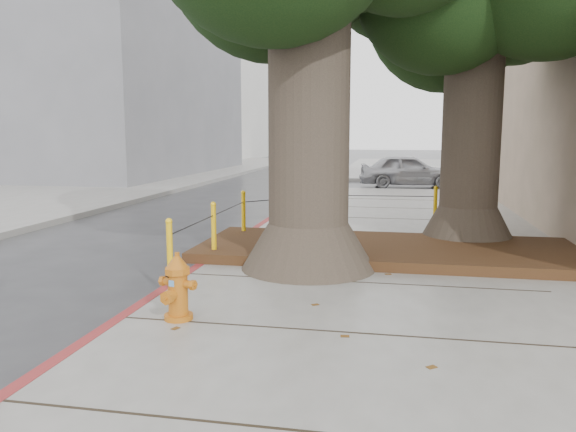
# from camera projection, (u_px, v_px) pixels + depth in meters

# --- Properties ---
(ground) EXTENTS (140.00, 140.00, 0.00)m
(ground) POSITION_uv_depth(u_px,v_px,m) (296.00, 343.00, 5.91)
(ground) COLOR #28282B
(ground) RESTS_ON ground
(sidewalk_far) EXTENTS (16.00, 20.00, 0.15)m
(sidewalk_far) POSITION_uv_depth(u_px,v_px,m) (481.00, 168.00, 33.89)
(sidewalk_far) COLOR slate
(sidewalk_far) RESTS_ON ground
(curb_red) EXTENTS (0.14, 26.00, 0.16)m
(curb_red) POSITION_uv_depth(u_px,v_px,m) (198.00, 270.00, 8.70)
(curb_red) COLOR maroon
(curb_red) RESTS_ON ground
(planter_bed) EXTENTS (6.40, 2.60, 0.16)m
(planter_bed) POSITION_uv_depth(u_px,v_px,m) (389.00, 250.00, 9.49)
(planter_bed) COLOR black
(planter_bed) RESTS_ON sidewalk_main
(building_far_grey) EXTENTS (12.00, 16.00, 12.00)m
(building_far_grey) POSITION_uv_depth(u_px,v_px,m) (88.00, 59.00, 29.23)
(building_far_grey) COLOR slate
(building_far_grey) RESTS_ON ground
(building_far_white) EXTENTS (12.00, 18.00, 15.00)m
(building_far_white) POSITION_uv_depth(u_px,v_px,m) (201.00, 75.00, 51.72)
(building_far_white) COLOR silver
(building_far_white) RESTS_ON ground
(bollard_ring) EXTENTS (3.79, 5.39, 0.95)m
(bollard_ring) POSITION_uv_depth(u_px,v_px,m) (292.00, 217.00, 10.22)
(bollard_ring) COLOR yellow
(bollard_ring) RESTS_ON sidewalk_main
(fire_hydrant) EXTENTS (0.40, 0.39, 0.76)m
(fire_hydrant) POSITION_uv_depth(u_px,v_px,m) (178.00, 287.00, 6.14)
(fire_hydrant) COLOR #C96914
(fire_hydrant) RESTS_ON sidewalk_main
(car_silver) EXTENTS (4.08, 2.00, 1.34)m
(car_silver) POSITION_uv_depth(u_px,v_px,m) (408.00, 171.00, 22.83)
(car_silver) COLOR #AEAEB3
(car_silver) RESTS_ON ground
(car_dark) EXTENTS (1.70, 3.90, 1.12)m
(car_dark) POSITION_uv_depth(u_px,v_px,m) (100.00, 169.00, 25.55)
(car_dark) COLOR black
(car_dark) RESTS_ON ground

